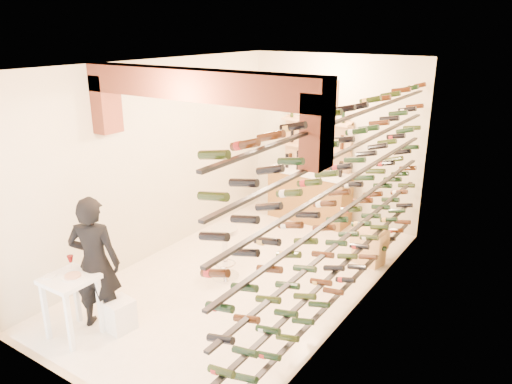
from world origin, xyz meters
TOP-DOWN VIEW (x-y plane):
  - ground at (0.00, 0.00)m, footprint 6.00×6.00m
  - room_shell at (0.00, -0.26)m, footprint 3.52×6.02m
  - wine_rack at (1.53, 0.00)m, footprint 0.32×5.70m
  - back_counter at (-0.30, 2.65)m, footprint 1.70×0.62m
  - back_shelving at (-0.30, 2.89)m, footprint 1.40×0.31m
  - tasting_table at (-0.91, -2.41)m, footprint 0.57×0.57m
  - white_stool at (-0.55, -2.01)m, footprint 0.36×0.36m
  - person at (-0.83, -2.07)m, footprint 0.77×0.67m
  - chrome_barstool at (-0.25, -0.17)m, footprint 0.42×0.42m
  - crate_lower at (1.40, 1.50)m, footprint 0.51×0.40m
  - crate_upper at (1.40, 1.50)m, footprint 0.56×0.42m

SIDE VIEW (x-z plane):
  - ground at x=0.00m, z-range 0.00..0.00m
  - crate_lower at x=1.40m, z-range 0.00..0.27m
  - white_stool at x=-0.55m, z-range 0.00..0.40m
  - crate_upper at x=1.40m, z-range 0.27..0.58m
  - chrome_barstool at x=-0.25m, z-range 0.06..0.88m
  - back_counter at x=-0.30m, z-range -0.11..1.18m
  - tasting_table at x=-0.91m, z-range 0.17..1.16m
  - person at x=-0.83m, z-range 0.00..1.76m
  - back_shelving at x=-0.30m, z-range -0.19..2.53m
  - wine_rack at x=1.53m, z-range 0.27..2.83m
  - room_shell at x=0.00m, z-range 0.65..3.86m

